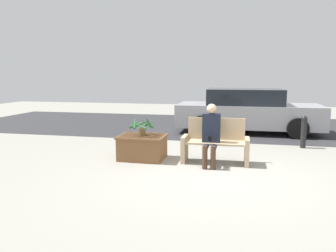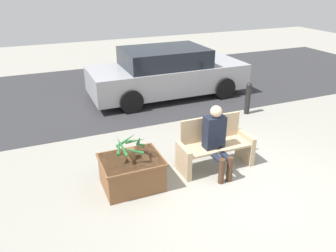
{
  "view_description": "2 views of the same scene",
  "coord_description": "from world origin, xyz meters",
  "px_view_note": "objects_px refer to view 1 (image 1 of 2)",
  "views": [
    {
      "loc": [
        0.39,
        -5.88,
        1.85
      ],
      "look_at": [
        -1.15,
        1.22,
        0.72
      ],
      "focal_mm": 35.0,
      "sensor_mm": 36.0,
      "label": 1
    },
    {
      "loc": [
        -2.93,
        -3.58,
        3.28
      ],
      "look_at": [
        -0.97,
        1.09,
        0.95
      ],
      "focal_mm": 35.0,
      "sensor_mm": 36.0,
      "label": 2
    }
  ],
  "objects_px": {
    "planter_box": "(142,146)",
    "bollard_post": "(304,131)",
    "person_seated": "(211,132)",
    "potted_plant": "(142,125)",
    "parked_car": "(247,111)",
    "bench": "(215,143)"
  },
  "relations": [
    {
      "from": "parked_car",
      "to": "potted_plant",
      "type": "bearing_deg",
      "value": -119.94
    },
    {
      "from": "bench",
      "to": "person_seated",
      "type": "height_order",
      "value": "person_seated"
    },
    {
      "from": "planter_box",
      "to": "bollard_post",
      "type": "height_order",
      "value": "bollard_post"
    },
    {
      "from": "person_seated",
      "to": "potted_plant",
      "type": "xyz_separation_m",
      "value": [
        -1.52,
        0.15,
        0.07
      ]
    },
    {
      "from": "bench",
      "to": "person_seated",
      "type": "xyz_separation_m",
      "value": [
        -0.08,
        -0.19,
        0.27
      ]
    },
    {
      "from": "bench",
      "to": "planter_box",
      "type": "xyz_separation_m",
      "value": [
        -1.61,
        -0.04,
        -0.13
      ]
    },
    {
      "from": "parked_car",
      "to": "bollard_post",
      "type": "height_order",
      "value": "parked_car"
    },
    {
      "from": "potted_plant",
      "to": "parked_car",
      "type": "bearing_deg",
      "value": 60.06
    },
    {
      "from": "bench",
      "to": "person_seated",
      "type": "distance_m",
      "value": 0.34
    },
    {
      "from": "person_seated",
      "to": "potted_plant",
      "type": "bearing_deg",
      "value": 174.27
    },
    {
      "from": "potted_plant",
      "to": "parked_car",
      "type": "distance_m",
      "value": 4.7
    },
    {
      "from": "planter_box",
      "to": "potted_plant",
      "type": "height_order",
      "value": "potted_plant"
    },
    {
      "from": "person_seated",
      "to": "planter_box",
      "type": "distance_m",
      "value": 1.58
    },
    {
      "from": "parked_car",
      "to": "bench",
      "type": "bearing_deg",
      "value": -100.34
    },
    {
      "from": "person_seated",
      "to": "planter_box",
      "type": "relative_size",
      "value": 1.25
    },
    {
      "from": "parked_car",
      "to": "bollard_post",
      "type": "distance_m",
      "value": 2.53
    },
    {
      "from": "person_seated",
      "to": "bollard_post",
      "type": "relative_size",
      "value": 1.52
    },
    {
      "from": "bench",
      "to": "potted_plant",
      "type": "relative_size",
      "value": 2.55
    },
    {
      "from": "person_seated",
      "to": "bollard_post",
      "type": "xyz_separation_m",
      "value": [
        2.2,
        2.12,
        -0.25
      ]
    },
    {
      "from": "bench",
      "to": "bollard_post",
      "type": "xyz_separation_m",
      "value": [
        2.11,
        1.93,
        0.02
      ]
    },
    {
      "from": "bollard_post",
      "to": "person_seated",
      "type": "bearing_deg",
      "value": -136.06
    },
    {
      "from": "parked_car",
      "to": "bollard_post",
      "type": "xyz_separation_m",
      "value": [
        1.38,
        -2.11,
        -0.26
      ]
    }
  ]
}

